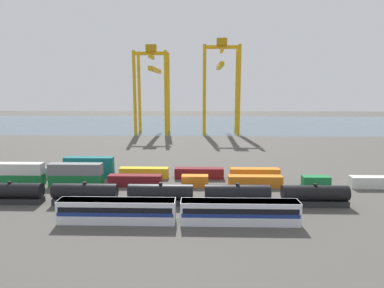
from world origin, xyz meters
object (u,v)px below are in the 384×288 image
passenger_train (178,210)px  shipping_container_14 (255,174)px  shipping_container_7 (316,182)px  shipping_container_9 (35,172)px  shipping_container_0 (18,180)px  shipping_container_12 (144,173)px  gantry_crane_west (153,80)px  gantry_crane_central (221,77)px  freight_tank_row (161,194)px  shipping_container_10 (89,172)px

passenger_train → shipping_container_14: bearing=58.2°
shipping_container_7 → shipping_container_9: (-67.58, 6.95, 0.00)m
shipping_container_0 → shipping_container_14: same height
shipping_container_12 → shipping_container_14: bearing=0.0°
passenger_train → shipping_container_9: (-37.88, 27.56, -0.84)m
shipping_container_9 → shipping_container_12: same height
gantry_crane_west → gantry_crane_central: 33.45m
shipping_container_9 → shipping_container_12: 27.49m
passenger_train → shipping_container_9: bearing=144.0°
freight_tank_row → shipping_container_12: size_ratio=5.87×
shipping_container_9 → gantry_crane_central: bearing=58.8°
gantry_crane_central → gantry_crane_west: bearing=179.9°
passenger_train → gantry_crane_central: 115.84m
shipping_container_10 → shipping_container_12: bearing=0.0°
shipping_container_7 → shipping_container_9: same height
freight_tank_row → gantry_crane_central: 107.95m
gantry_crane_west → gantry_crane_central: (33.42, -0.04, 1.52)m
shipping_container_10 → gantry_crane_central: gantry_crane_central is taller
freight_tank_row → shipping_container_7: bearing=19.4°
shipping_container_0 → gantry_crane_west: bearing=78.6°
shipping_container_9 → shipping_container_12: size_ratio=1.00×
passenger_train → shipping_container_0: (-38.51, 20.61, -0.84)m
shipping_container_7 → gantry_crane_central: 96.68m
passenger_train → shipping_container_12: size_ratio=3.29×
shipping_container_7 → shipping_container_14: 14.39m
passenger_train → gantry_crane_west: (-19.99, 112.23, 24.01)m
shipping_container_0 → shipping_container_7: 68.20m
gantry_crane_west → shipping_container_12: bearing=-83.5°
shipping_container_0 → shipping_container_14: size_ratio=1.00×
shipping_container_7 → shipping_container_10: same height
shipping_container_14 → passenger_train: bearing=-121.8°
passenger_train → gantry_crane_central: gantry_crane_central is taller
passenger_train → freight_tank_row: 9.62m
passenger_train → shipping_container_0: passenger_train is taller
passenger_train → gantry_crane_central: size_ratio=0.88×
shipping_container_14 → shipping_container_7: bearing=-28.9°
shipping_container_0 → shipping_container_14: 56.04m
shipping_container_10 → shipping_container_14: bearing=0.0°
passenger_train → shipping_container_7: bearing=34.8°
passenger_train → gantry_crane_central: (13.42, 112.19, 25.53)m
passenger_train → gantry_crane_west: bearing=100.1°
shipping_container_7 → gantry_crane_west: size_ratio=0.14×
shipping_container_9 → gantry_crane_west: 90.03m
freight_tank_row → shipping_container_0: (-34.57, 11.83, -0.74)m
shipping_container_0 → shipping_container_12: (28.11, 6.95, 0.00)m
passenger_train → freight_tank_row: bearing=114.1°
shipping_container_0 → gantry_crane_central: bearing=60.4°
shipping_container_9 → shipping_container_10: (13.75, 0.00, 0.00)m
shipping_container_0 → shipping_container_12: bearing=13.9°
shipping_container_14 → gantry_crane_west: (-37.09, 84.67, 24.86)m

